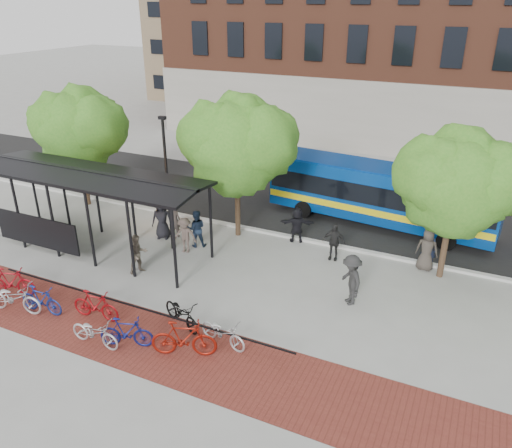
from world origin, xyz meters
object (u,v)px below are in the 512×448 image
at_px(pedestrian_1, 174,220).
at_px(bike_10, 223,332).
at_px(pedestrian_0, 162,219).
at_px(pedestrian_5, 297,225).
at_px(bike_9, 184,339).
at_px(pedestrian_2, 196,229).
at_px(pedestrian_8, 138,254).
at_px(tree_a, 79,126).
at_px(lamp_post_left, 166,166).
at_px(bike_3, 41,300).
at_px(pedestrian_3, 185,235).
at_px(pedestrian_7, 428,249).
at_px(bike_1, 11,282).
at_px(bike_5, 95,305).
at_px(tree_b, 239,141).
at_px(bike_2, 14,298).
at_px(bike_8, 182,313).
at_px(pedestrian_9, 351,280).
at_px(bike_7, 126,332).
at_px(pedestrian_4, 334,242).
at_px(bike_6, 95,332).
at_px(tree_c, 459,180).
at_px(pedestrian_6, 427,249).
at_px(bus_shelter, 88,183).

bearing_deg(pedestrian_1, bike_10, 127.40).
height_order(pedestrian_0, pedestrian_5, pedestrian_0).
xyz_separation_m(bike_9, pedestrian_1, (-4.95, 7.00, 0.21)).
bearing_deg(pedestrian_2, pedestrian_0, -32.08).
bearing_deg(bike_10, pedestrian_8, 75.72).
height_order(tree_a, lamp_post_left, tree_a).
distance_m(lamp_post_left, bike_3, 9.14).
bearing_deg(pedestrian_3, pedestrian_7, 6.35).
xyz_separation_m(bike_1, pedestrian_8, (3.25, 3.37, 0.26)).
height_order(bike_5, pedestrian_7, pedestrian_7).
height_order(tree_b, bike_2, tree_b).
bearing_deg(pedestrian_5, bike_9, 69.61).
bearing_deg(bike_8, pedestrian_1, 58.93).
xyz_separation_m(bike_2, pedestrian_9, (10.53, 5.49, 0.40)).
bearing_deg(pedestrian_1, bike_3, 77.19).
height_order(lamp_post_left, pedestrian_9, lamp_post_left).
bearing_deg(bike_7, bike_2, 71.57).
bearing_deg(pedestrian_7, pedestrian_1, 15.65).
bearing_deg(bike_8, bike_7, 173.52).
distance_m(tree_a, bike_3, 10.88).
height_order(pedestrian_2, pedestrian_9, pedestrian_9).
bearing_deg(pedestrian_4, bike_6, -125.44).
bearing_deg(tree_c, pedestrian_8, -156.47).
height_order(bike_10, pedestrian_9, pedestrian_9).
bearing_deg(bike_6, pedestrian_3, 7.63).
distance_m(bike_6, pedestrian_6, 12.93).
relative_size(tree_c, pedestrian_4, 3.64).
bearing_deg(tree_c, bike_5, -142.42).
distance_m(bike_1, pedestrian_5, 11.79).
xyz_separation_m(bus_shelter, tree_a, (-3.77, 3.83, 1.24)).
xyz_separation_m(tree_a, tree_b, (9.00, 0.00, 0.22)).
bearing_deg(pedestrian_3, bike_6, -93.58).
bearing_deg(bike_7, pedestrian_6, -60.59).
bearing_deg(bike_10, bike_5, 109.71).
bearing_deg(pedestrian_0, bike_7, -84.17).
height_order(bike_8, pedestrian_9, pedestrian_9).
xyz_separation_m(bike_2, pedestrian_4, (8.99, 8.46, 0.25)).
height_order(bike_7, pedestrian_7, pedestrian_7).
bearing_deg(bike_3, tree_b, -25.74).
height_order(tree_c, pedestrian_5, tree_c).
distance_m(bus_shelter, tree_a, 5.52).
bearing_deg(pedestrian_4, pedestrian_6, 6.41).
relative_size(bike_3, pedestrian_2, 1.02).
bearing_deg(pedestrian_8, bike_6, -129.14).
relative_size(lamp_post_left, bike_9, 2.49).
height_order(bike_6, bike_10, bike_6).
bearing_deg(pedestrian_0, bike_6, -91.64).
xyz_separation_m(bike_9, bike_10, (0.84, 0.96, -0.15)).
distance_m(bike_7, pedestrian_5, 9.53).
distance_m(bike_8, pedestrian_0, 7.01).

